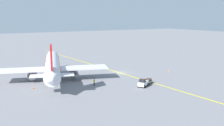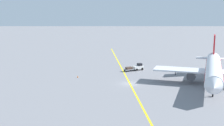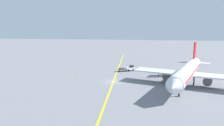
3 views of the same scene
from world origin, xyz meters
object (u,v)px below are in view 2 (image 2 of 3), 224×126
object	(u,v)px
baggage_tug_white	(138,67)
ground_crew_worker	(175,72)
baggage_cart_trailing	(129,69)
traffic_cone_mid_apron	(78,77)
airplane_at_gate	(213,70)

from	to	relation	value
baggage_tug_white	ground_crew_worker	xyz separation A→B (m)	(-9.47, 6.50, 0.01)
baggage_tug_white	ground_crew_worker	world-z (taller)	baggage_tug_white
ground_crew_worker	baggage_tug_white	bearing A→B (deg)	-34.47
baggage_cart_trailing	ground_crew_worker	world-z (taller)	ground_crew_worker
baggage_tug_white	traffic_cone_mid_apron	distance (m)	19.12
traffic_cone_mid_apron	airplane_at_gate	bearing A→B (deg)	167.32
baggage_tug_white	baggage_cart_trailing	bearing A→B (deg)	31.14
airplane_at_gate	baggage_cart_trailing	bearing A→B (deg)	-38.61
baggage_tug_white	traffic_cone_mid_apron	world-z (taller)	baggage_tug_white
airplane_at_gate	baggage_tug_white	distance (m)	23.63
baggage_cart_trailing	ground_crew_worker	size ratio (longest dim) A/B	1.76
ground_crew_worker	baggage_cart_trailing	bearing A→B (deg)	-21.31
baggage_cart_trailing	baggage_tug_white	bearing A→B (deg)	-148.86
airplane_at_gate	traffic_cone_mid_apron	bearing A→B (deg)	-12.68
airplane_at_gate	ground_crew_worker	distance (m)	12.75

